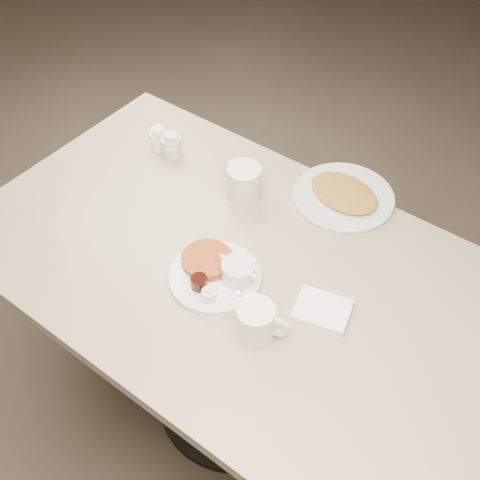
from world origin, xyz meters
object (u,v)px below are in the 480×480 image
Objects in this scene: coffee_mug_far at (243,181)px; hash_plate at (344,196)px; main_plate at (218,272)px; creamer_left at (171,145)px; diner_table at (236,300)px; coffee_mug_near at (257,321)px; creamer_right at (158,139)px.

coffee_mug_far is 0.30m from hash_plate.
creamer_left reaches higher than main_plate.
coffee_mug_near is (0.18, -0.15, 0.22)m from diner_table.
creamer_right is 0.23× the size of hash_plate.
creamer_left is 0.28× the size of hash_plate.
diner_table is at bearing -25.98° from creamer_right.
creamer_right is (-0.49, 0.24, 0.21)m from diner_table.
coffee_mug_near is at bearing -82.50° from hash_plate.
diner_table is at bearing 87.71° from main_plate.
coffee_mug_near is 0.73m from creamer_left.
main_plate is 3.02× the size of creamer_left.
coffee_mug_far is at bearing 130.55° from coffee_mug_near.
coffee_mug_far reaches higher than creamer_left.
main_plate reaches higher than diner_table.
coffee_mug_near reaches higher than main_plate.
creamer_right reaches higher than main_plate.
coffee_mug_near is 1.46× the size of creamer_left.
main_plate is at bearing -35.65° from creamer_left.
coffee_mug_far reaches higher than diner_table.
creamer_right is (-0.67, 0.39, -0.01)m from coffee_mug_near.
coffee_mug_near is (0.18, -0.08, 0.02)m from main_plate.
main_plate is at bearing -64.51° from coffee_mug_far.
hash_plate is at bearing 74.77° from diner_table.
coffee_mug_far is 1.59× the size of creamer_left.
hash_plate is at bearing 97.50° from coffee_mug_near.
coffee_mug_far is (-0.32, 0.38, 0.00)m from coffee_mug_near.
creamer_left is at bearing 147.65° from coffee_mug_near.
coffee_mug_near is 0.92× the size of coffee_mug_far.
coffee_mug_near is 1.81× the size of creamer_right.
main_plate is 2.07× the size of coffee_mug_near.
coffee_mug_far is at bearing -1.87° from creamer_right.
creamer_right is at bearing -178.20° from creamer_left.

